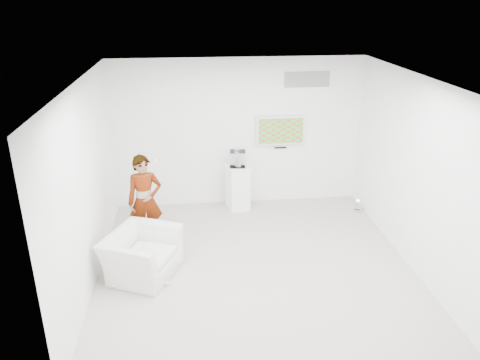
{
  "coord_description": "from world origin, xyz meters",
  "views": [
    {
      "loc": [
        -0.95,
        -6.5,
        4.14
      ],
      "look_at": [
        -0.17,
        0.6,
        1.26
      ],
      "focal_mm": 35.0,
      "sensor_mm": 36.0,
      "label": 1
    }
  ],
  "objects_px": {
    "person": "(145,201)",
    "pedestal": "(238,187)",
    "armchair": "(142,254)",
    "tv": "(281,130)",
    "floor_uplight": "(358,206)"
  },
  "relations": [
    {
      "from": "tv",
      "to": "pedestal",
      "type": "distance_m",
      "value": 1.44
    },
    {
      "from": "armchair",
      "to": "person",
      "type": "bearing_deg",
      "value": 24.32
    },
    {
      "from": "armchair",
      "to": "pedestal",
      "type": "distance_m",
      "value": 2.85
    },
    {
      "from": "person",
      "to": "armchair",
      "type": "relative_size",
      "value": 1.49
    },
    {
      "from": "tv",
      "to": "pedestal",
      "type": "bearing_deg",
      "value": -163.09
    },
    {
      "from": "person",
      "to": "floor_uplight",
      "type": "distance_m",
      "value": 4.26
    },
    {
      "from": "tv",
      "to": "floor_uplight",
      "type": "bearing_deg",
      "value": -24.94
    },
    {
      "from": "tv",
      "to": "floor_uplight",
      "type": "xyz_separation_m",
      "value": [
        1.5,
        -0.7,
        -1.42
      ]
    },
    {
      "from": "armchair",
      "to": "pedestal",
      "type": "bearing_deg",
      "value": -12.8
    },
    {
      "from": "armchair",
      "to": "pedestal",
      "type": "relative_size",
      "value": 1.18
    },
    {
      "from": "person",
      "to": "floor_uplight",
      "type": "xyz_separation_m",
      "value": [
        4.12,
        0.83,
        -0.69
      ]
    },
    {
      "from": "armchair",
      "to": "floor_uplight",
      "type": "xyz_separation_m",
      "value": [
        4.13,
        1.83,
        -0.23
      ]
    },
    {
      "from": "armchair",
      "to": "pedestal",
      "type": "height_order",
      "value": "pedestal"
    },
    {
      "from": "person",
      "to": "pedestal",
      "type": "distance_m",
      "value": 2.17
    },
    {
      "from": "tv",
      "to": "pedestal",
      "type": "xyz_separation_m",
      "value": [
        -0.9,
        -0.27,
        -1.09
      ]
    }
  ]
}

